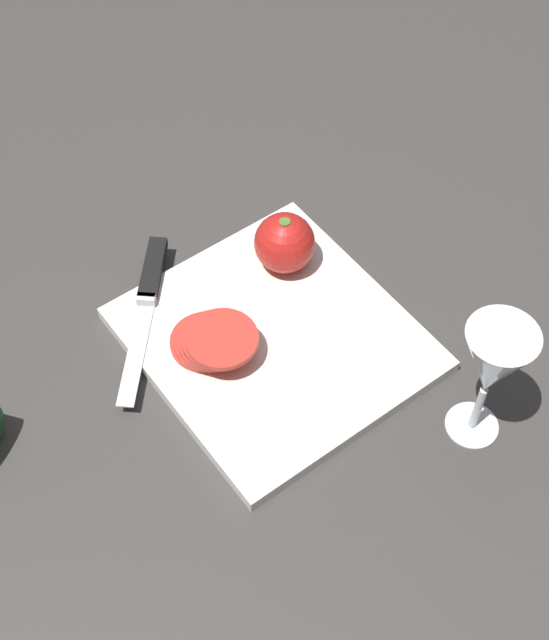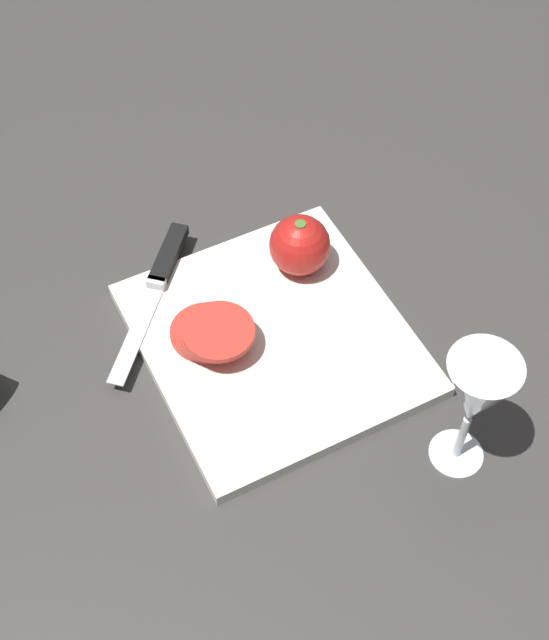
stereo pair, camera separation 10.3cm
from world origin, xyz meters
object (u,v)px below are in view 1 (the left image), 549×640
whole_tomato (285,243)px  tomato_slice_stack_near (214,340)px  wine_glass (493,366)px  knife (150,284)px

whole_tomato → tomato_slice_stack_near: bearing=-68.6°
wine_glass → whole_tomato: bearing=-173.6°
knife → whole_tomato: bearing=108.3°
wine_glass → tomato_slice_stack_near: 0.32m
tomato_slice_stack_near → wine_glass: bearing=35.9°
wine_glass → tomato_slice_stack_near: bearing=-144.1°
wine_glass → tomato_slice_stack_near: wine_glass is taller
knife → tomato_slice_stack_near: tomato_slice_stack_near is taller
whole_tomato → tomato_slice_stack_near: size_ratio=0.70×
knife → wine_glass: bearing=68.6°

